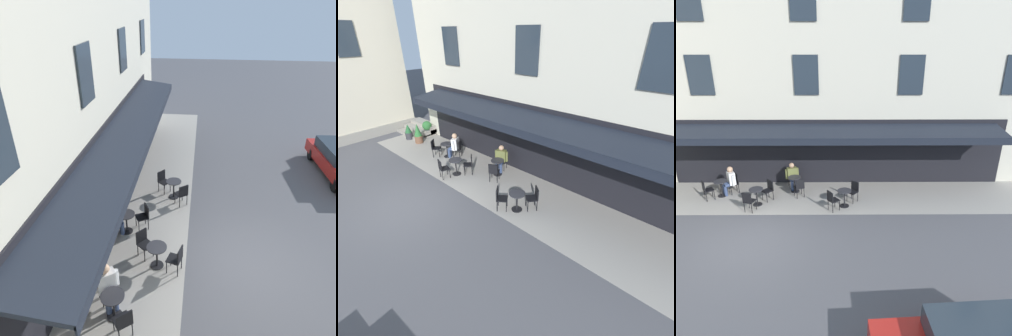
% 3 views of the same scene
% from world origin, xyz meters
% --- Properties ---
extents(ground_plane, '(70.00, 70.00, 0.00)m').
position_xyz_m(ground_plane, '(0.00, 0.00, 0.00)').
color(ground_plane, '#4C4C51').
extents(sidewalk_cafe_terrace, '(20.50, 3.20, 0.01)m').
position_xyz_m(sidewalk_cafe_terrace, '(-3.25, -3.40, 0.00)').
color(sidewalk_cafe_terrace, gray).
rests_on(sidewalk_cafe_terrace, ground_plane).
extents(cafe_table_near_entrance, '(0.60, 0.60, 0.75)m').
position_xyz_m(cafe_table_near_entrance, '(2.26, -3.50, 0.49)').
color(cafe_table_near_entrance, black).
rests_on(cafe_table_near_entrance, ground_plane).
extents(cafe_chair_black_facing_street, '(0.56, 0.56, 0.91)m').
position_xyz_m(cafe_chair_black_facing_street, '(2.76, -3.12, 0.55)').
color(cafe_chair_black_facing_street, black).
rests_on(cafe_chair_black_facing_street, ground_plane).
extents(cafe_chair_black_back_row, '(0.56, 0.56, 0.91)m').
position_xyz_m(cafe_chair_black_back_row, '(1.73, -3.85, 0.55)').
color(cafe_chair_black_back_row, black).
rests_on(cafe_chair_black_back_row, ground_plane).
extents(cafe_table_mid_terrace, '(0.60, 0.60, 0.75)m').
position_xyz_m(cafe_table_mid_terrace, '(-1.03, -3.91, 0.49)').
color(cafe_table_mid_terrace, black).
rests_on(cafe_table_mid_terrace, ground_plane).
extents(cafe_chair_black_corner_left, '(0.54, 0.54, 0.91)m').
position_xyz_m(cafe_chair_black_corner_left, '(-1.33, -3.35, 0.55)').
color(cafe_chair_black_corner_left, black).
rests_on(cafe_chair_black_corner_left, ground_plane).
extents(cafe_chair_black_under_awning, '(0.52, 0.52, 0.91)m').
position_xyz_m(cafe_chair_black_under_awning, '(-0.80, -4.50, 0.55)').
color(cafe_chair_black_under_awning, black).
rests_on(cafe_chair_black_under_awning, ground_plane).
extents(cafe_table_streetside, '(0.60, 0.60, 0.75)m').
position_xyz_m(cafe_table_streetside, '(-3.34, -2.50, 0.49)').
color(cafe_table_streetside, black).
rests_on(cafe_table_streetside, ground_plane).
extents(cafe_chair_black_near_door, '(0.56, 0.56, 0.91)m').
position_xyz_m(cafe_chair_black_near_door, '(-2.83, -2.13, 0.55)').
color(cafe_chair_black_near_door, black).
rests_on(cafe_chair_black_near_door, ground_plane).
extents(cafe_chair_black_by_window, '(0.56, 0.56, 0.91)m').
position_xyz_m(cafe_chair_black_by_window, '(-3.75, -2.98, 0.55)').
color(cafe_chair_black_by_window, black).
rests_on(cafe_chair_black_by_window, ground_plane).
extents(cafe_table_far_end, '(0.60, 0.60, 0.75)m').
position_xyz_m(cafe_table_far_end, '(0.43, -2.66, 0.49)').
color(cafe_table_far_end, black).
rests_on(cafe_table_far_end, ground_plane).
extents(cafe_chair_black_kerbside, '(0.49, 0.49, 0.91)m').
position_xyz_m(cafe_chair_black_kerbside, '(0.60, -2.05, 0.55)').
color(cafe_chair_black_kerbside, black).
rests_on(cafe_chair_black_kerbside, ground_plane).
extents(cafe_chair_black_corner_right, '(0.56, 0.56, 0.91)m').
position_xyz_m(cafe_chair_black_corner_right, '(0.01, -3.13, 0.55)').
color(cafe_chair_black_corner_right, black).
rests_on(cafe_chair_black_corner_right, ground_plane).
extents(seated_patron_in_olive, '(0.60, 0.60, 1.27)m').
position_xyz_m(seated_patron_in_olive, '(-0.88, -4.30, 0.69)').
color(seated_patron_in_olive, navy).
rests_on(seated_patron_in_olive, ground_plane).
extents(seated_companion_in_white, '(0.66, 0.64, 1.33)m').
position_xyz_m(seated_companion_in_white, '(1.91, -3.73, 0.71)').
color(seated_companion_in_white, navy).
rests_on(seated_companion_in_white, ground_plane).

